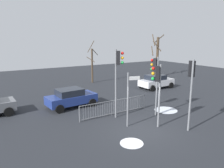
{
  "coord_description": "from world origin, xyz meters",
  "views": [
    {
      "loc": [
        -7.69,
        -9.07,
        5.24
      ],
      "look_at": [
        -0.23,
        3.05,
        2.24
      ],
      "focal_mm": 34.37,
      "sensor_mm": 36.0,
      "label": 1
    }
  ],
  "objects_px": {
    "traffic_light_foreground_right": "(118,68)",
    "car_white_mid": "(156,81)",
    "traffic_light_foreground_left": "(155,73)",
    "bare_tree_left": "(157,55)",
    "traffic_light_mid_right": "(191,79)",
    "direction_sign_post": "(129,97)",
    "traffic_light_rear_left": "(157,82)",
    "bare_tree_centre": "(92,64)",
    "car_blue_near": "(71,98)"
  },
  "relations": [
    {
      "from": "car_white_mid",
      "to": "traffic_light_mid_right",
      "type": "bearing_deg",
      "value": -124.41
    },
    {
      "from": "traffic_light_mid_right",
      "to": "car_blue_near",
      "type": "relative_size",
      "value": 1.06
    },
    {
      "from": "car_white_mid",
      "to": "bare_tree_left",
      "type": "height_order",
      "value": "bare_tree_left"
    },
    {
      "from": "traffic_light_rear_left",
      "to": "traffic_light_foreground_left",
      "type": "bearing_deg",
      "value": 3.55
    },
    {
      "from": "traffic_light_rear_left",
      "to": "traffic_light_mid_right",
      "type": "xyz_separation_m",
      "value": [
        1.31,
        -1.3,
        0.25
      ]
    },
    {
      "from": "traffic_light_rear_left",
      "to": "direction_sign_post",
      "type": "height_order",
      "value": "traffic_light_rear_left"
    },
    {
      "from": "traffic_light_foreground_left",
      "to": "car_white_mid",
      "type": "xyz_separation_m",
      "value": [
        5.86,
        6.06,
        -2.22
      ]
    },
    {
      "from": "bare_tree_centre",
      "to": "car_white_mid",
      "type": "bearing_deg",
      "value": -54.91
    },
    {
      "from": "traffic_light_foreground_right",
      "to": "traffic_light_mid_right",
      "type": "height_order",
      "value": "traffic_light_foreground_right"
    },
    {
      "from": "traffic_light_mid_right",
      "to": "direction_sign_post",
      "type": "height_order",
      "value": "traffic_light_mid_right"
    },
    {
      "from": "bare_tree_left",
      "to": "traffic_light_rear_left",
      "type": "bearing_deg",
      "value": -133.18
    },
    {
      "from": "car_blue_near",
      "to": "traffic_light_foreground_left",
      "type": "bearing_deg",
      "value": -51.82
    },
    {
      "from": "direction_sign_post",
      "to": "traffic_light_rear_left",
      "type": "bearing_deg",
      "value": -18.67
    },
    {
      "from": "direction_sign_post",
      "to": "car_blue_near",
      "type": "relative_size",
      "value": 0.85
    },
    {
      "from": "traffic_light_rear_left",
      "to": "traffic_light_mid_right",
      "type": "distance_m",
      "value": 1.87
    },
    {
      "from": "traffic_light_foreground_right",
      "to": "traffic_light_foreground_left",
      "type": "height_order",
      "value": "traffic_light_foreground_right"
    },
    {
      "from": "car_blue_near",
      "to": "bare_tree_centre",
      "type": "bearing_deg",
      "value": 49.15
    },
    {
      "from": "car_blue_near",
      "to": "bare_tree_left",
      "type": "distance_m",
      "value": 17.02
    },
    {
      "from": "direction_sign_post",
      "to": "bare_tree_centre",
      "type": "height_order",
      "value": "bare_tree_centre"
    },
    {
      "from": "traffic_light_mid_right",
      "to": "traffic_light_foreground_left",
      "type": "relative_size",
      "value": 1.02
    },
    {
      "from": "bare_tree_left",
      "to": "traffic_light_foreground_left",
      "type": "bearing_deg",
      "value": -133.66
    },
    {
      "from": "traffic_light_foreground_left",
      "to": "traffic_light_mid_right",
      "type": "bearing_deg",
      "value": -116.66
    },
    {
      "from": "traffic_light_foreground_right",
      "to": "car_white_mid",
      "type": "bearing_deg",
      "value": 155.95
    },
    {
      "from": "traffic_light_foreground_right",
      "to": "bare_tree_left",
      "type": "bearing_deg",
      "value": 162.39
    },
    {
      "from": "traffic_light_foreground_right",
      "to": "direction_sign_post",
      "type": "xyz_separation_m",
      "value": [
        -0.28,
        -1.6,
        -1.51
      ]
    },
    {
      "from": "direction_sign_post",
      "to": "car_blue_near",
      "type": "xyz_separation_m",
      "value": [
        -1.57,
        5.42,
        -1.09
      ]
    },
    {
      "from": "traffic_light_mid_right",
      "to": "bare_tree_left",
      "type": "height_order",
      "value": "bare_tree_left"
    },
    {
      "from": "traffic_light_foreground_right",
      "to": "bare_tree_centre",
      "type": "relative_size",
      "value": 0.91
    },
    {
      "from": "traffic_light_foreground_right",
      "to": "bare_tree_centre",
      "type": "height_order",
      "value": "bare_tree_centre"
    },
    {
      "from": "direction_sign_post",
      "to": "car_white_mid",
      "type": "relative_size",
      "value": 0.87
    },
    {
      "from": "car_blue_near",
      "to": "car_white_mid",
      "type": "bearing_deg",
      "value": 3.25
    },
    {
      "from": "bare_tree_left",
      "to": "car_blue_near",
      "type": "bearing_deg",
      "value": -155.79
    },
    {
      "from": "traffic_light_rear_left",
      "to": "car_blue_near",
      "type": "xyz_separation_m",
      "value": [
        -2.95,
        6.33,
        -2.03
      ]
    },
    {
      "from": "bare_tree_left",
      "to": "traffic_light_foreground_right",
      "type": "bearing_deg",
      "value": -141.57
    },
    {
      "from": "traffic_light_foreground_left",
      "to": "direction_sign_post",
      "type": "bearing_deg",
      "value": 169.16
    },
    {
      "from": "traffic_light_mid_right",
      "to": "traffic_light_foreground_left",
      "type": "distance_m",
      "value": 2.95
    },
    {
      "from": "traffic_light_rear_left",
      "to": "car_white_mid",
      "type": "height_order",
      "value": "traffic_light_rear_left"
    },
    {
      "from": "traffic_light_mid_right",
      "to": "bare_tree_centre",
      "type": "xyz_separation_m",
      "value": [
        1.44,
        15.37,
        -0.82
      ]
    },
    {
      "from": "direction_sign_post",
      "to": "car_blue_near",
      "type": "height_order",
      "value": "direction_sign_post"
    },
    {
      "from": "traffic_light_foreground_left",
      "to": "car_white_mid",
      "type": "bearing_deg",
      "value": 20.2
    },
    {
      "from": "car_white_mid",
      "to": "bare_tree_left",
      "type": "distance_m",
      "value": 7.93
    },
    {
      "from": "direction_sign_post",
      "to": "car_white_mid",
      "type": "xyz_separation_m",
      "value": [
        8.6,
        6.79,
        -1.09
      ]
    },
    {
      "from": "car_blue_near",
      "to": "bare_tree_left",
      "type": "bearing_deg",
      "value": 19.76
    },
    {
      "from": "traffic_light_rear_left",
      "to": "bare_tree_left",
      "type": "relative_size",
      "value": 0.65
    },
    {
      "from": "traffic_light_foreground_left",
      "to": "bare_tree_left",
      "type": "height_order",
      "value": "bare_tree_left"
    },
    {
      "from": "traffic_light_foreground_right",
      "to": "direction_sign_post",
      "type": "bearing_deg",
      "value": 24.07
    },
    {
      "from": "traffic_light_foreground_right",
      "to": "traffic_light_rear_left",
      "type": "distance_m",
      "value": 2.8
    },
    {
      "from": "bare_tree_left",
      "to": "traffic_light_mid_right",
      "type": "bearing_deg",
      "value": -127.38
    },
    {
      "from": "direction_sign_post",
      "to": "traffic_light_mid_right",
      "type": "bearing_deg",
      "value": -24.61
    },
    {
      "from": "bare_tree_centre",
      "to": "traffic_light_foreground_left",
      "type": "bearing_deg",
      "value": -96.38
    }
  ]
}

